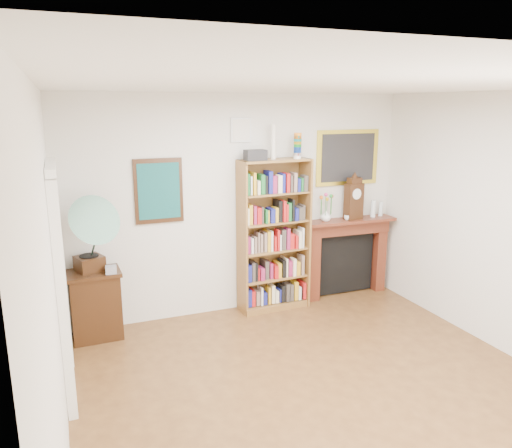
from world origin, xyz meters
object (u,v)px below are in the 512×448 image
Objects in this scene: bottle_right at (381,209)px; mantel_clock at (354,199)px; bookshelf at (274,227)px; flower_vase at (326,216)px; teacup at (347,218)px; bottle_left at (373,209)px; side_cabinet at (96,305)px; gramophone at (87,230)px; fireplace at (346,250)px; cd_stack at (111,270)px.

mantel_clock is at bearing -175.86° from bottle_right.
bookshelf is 11.44× the size of bottle_right.
teacup is at bearing -8.62° from flower_vase.
bottle_left is (0.44, 0.04, 0.08)m from teacup.
side_cabinet is 8.78× the size of teacup.
gramophone is 4.57× the size of bottle_right.
fireplace is 9.09× the size of flower_vase.
gramophone is at bearing 173.19° from mantel_clock.
gramophone is 3.83m from bottle_left.
teacup is at bearing -17.58° from gramophone.
cd_stack is 3.78m from bottle_right.
gramophone is 3.98m from bottle_right.
bookshelf is at bearing 171.34° from mantel_clock.
bookshelf is 15.64× the size of flower_vase.
bookshelf is 1.23m from mantel_clock.
cd_stack is at bearing 173.83° from mantel_clock.
bookshelf is 24.89× the size of teacup.
fireplace is 14.47× the size of teacup.
fireplace is (3.42, 0.14, 0.25)m from side_cabinet.
mantel_clock reaches higher than cd_stack.
bottle_right is (0.89, 0.02, 0.03)m from flower_vase.
bottle_left is at bearing 4.96° from teacup.
cd_stack is at bearing -176.92° from teacup.
cd_stack is 2.89m from flower_vase.
bottle_left is (3.83, 0.18, -0.09)m from gramophone.
bottle_left is 1.20× the size of bottle_right.
teacup is (3.36, 0.04, 0.75)m from side_cabinet.
bottle_left is at bearing -8.05° from mantel_clock.
bottle_right is (0.52, -0.03, 0.56)m from fireplace.
teacup is (-0.06, -0.09, 0.50)m from fireplace.
flower_vase is 1.59× the size of teacup.
flower_vase is 0.32m from teacup.
gramophone is at bearing -177.56° from teacup.
flower_vase is (-0.42, 0.02, -0.21)m from mantel_clock.
side_cabinet is 6.73× the size of cd_stack.
flower_vase reaches higher than teacup.
mantel_clock is at bearing -17.19° from gramophone.
gramophone is 3.81× the size of bottle_left.
fireplace is at bearing 176.64° from bottle_right.
bookshelf is at bearing 4.91° from cd_stack.
bookshelf is 9.53× the size of bottle_left.
teacup is (-0.11, -0.03, -0.24)m from mantel_clock.
fireplace is 0.74m from mantel_clock.
bottle_right is (0.48, 0.03, -0.18)m from mantel_clock.
cd_stack is (0.19, -0.13, 0.44)m from side_cabinet.
mantel_clock is 6.28× the size of teacup.
flower_vase is at bearing 179.28° from bottle_left.
gramophone reaches higher than fireplace.
bookshelf is at bearing -178.88° from bottle_left.
bottle_right reaches higher than teacup.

